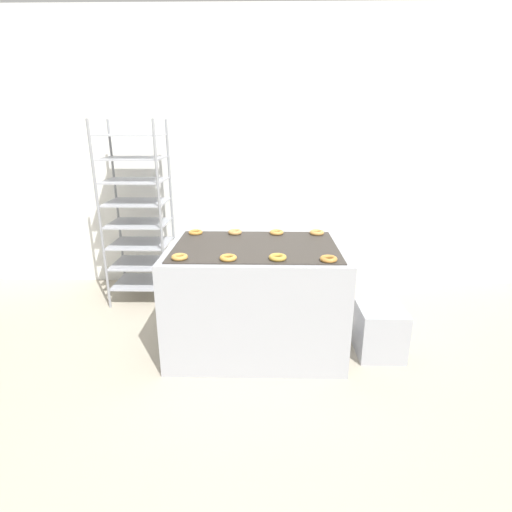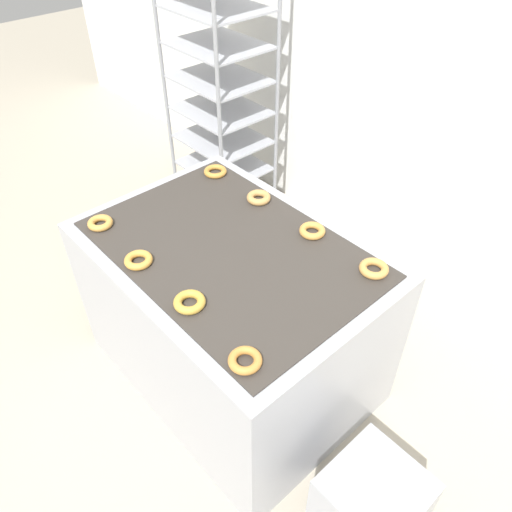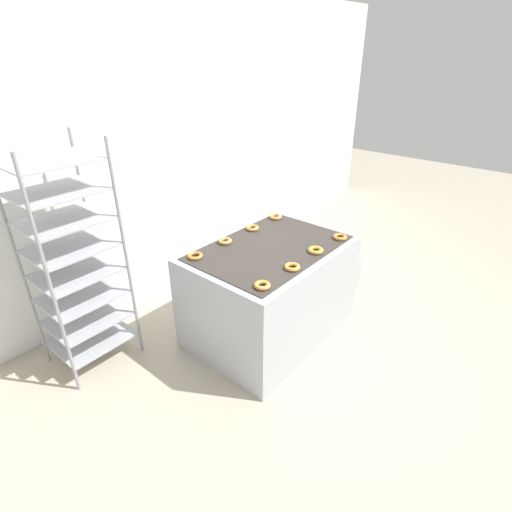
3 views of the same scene
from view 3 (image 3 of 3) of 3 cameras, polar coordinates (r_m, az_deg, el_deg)
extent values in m
plane|color=#B2A893|center=(3.36, 11.85, -15.33)|extent=(14.00, 14.00, 0.00)
cube|color=white|center=(3.97, -14.49, 14.39)|extent=(8.00, 0.05, 2.80)
cube|color=#A8AAB2|center=(3.40, 1.94, -5.12)|extent=(1.32, 0.94, 0.84)
cube|color=#38332D|center=(3.19, 2.06, 1.24)|extent=(1.22, 0.82, 0.01)
cube|color=#262628|center=(3.38, 11.56, -2.61)|extent=(0.12, 0.07, 0.10)
cylinder|color=gray|center=(2.89, -27.21, -4.24)|extent=(0.02, 0.02, 1.76)
cylinder|color=gray|center=(3.10, -18.02, -0.24)|extent=(0.02, 0.02, 1.76)
cylinder|color=gray|center=(3.29, -30.66, -1.27)|extent=(0.02, 0.02, 1.76)
cylinder|color=gray|center=(3.48, -22.31, 2.11)|extent=(0.02, 0.02, 1.76)
cube|color=#A8AAB2|center=(3.54, -22.28, -10.82)|extent=(0.56, 0.47, 0.01)
cube|color=#A8AAB2|center=(3.42, -22.90, -8.11)|extent=(0.56, 0.47, 0.01)
cube|color=#A8AAB2|center=(3.32, -23.55, -5.20)|extent=(0.56, 0.47, 0.01)
cube|color=#A8AAB2|center=(3.22, -24.24, -2.11)|extent=(0.56, 0.47, 0.01)
cube|color=#A8AAB2|center=(3.13, -24.96, 1.17)|extent=(0.56, 0.47, 0.01)
cube|color=#A8AAB2|center=(3.05, -25.73, 4.63)|extent=(0.56, 0.47, 0.01)
cube|color=#A8AAB2|center=(2.98, -26.54, 8.25)|extent=(0.56, 0.47, 0.01)
cube|color=#A8AAB2|center=(2.93, -27.40, 12.02)|extent=(0.56, 0.47, 0.01)
cube|color=#A8AAB2|center=(4.16, 11.48, -2.66)|extent=(0.34, 0.36, 0.39)
torus|color=gold|center=(2.66, 0.91, -4.21)|extent=(0.11, 0.11, 0.03)
torus|color=gold|center=(2.88, 5.20, -1.57)|extent=(0.12, 0.12, 0.03)
torus|color=gold|center=(3.14, 8.53, 0.83)|extent=(0.12, 0.12, 0.03)
torus|color=#C48339|center=(3.40, 11.91, 2.69)|extent=(0.12, 0.12, 0.03)
torus|color=#C28737|center=(3.06, -8.68, 0.02)|extent=(0.12, 0.12, 0.03)
torus|color=tan|center=(3.26, -4.45, 2.15)|extent=(0.11, 0.11, 0.03)
torus|color=gold|center=(3.49, -0.52, 4.04)|extent=(0.12, 0.12, 0.03)
torus|color=#CE9449|center=(3.73, 2.81, 5.64)|extent=(0.12, 0.12, 0.03)
camera|label=1|loc=(2.64, 63.31, -0.01)|focal=28.00mm
camera|label=2|loc=(3.62, 31.00, 23.34)|focal=35.00mm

